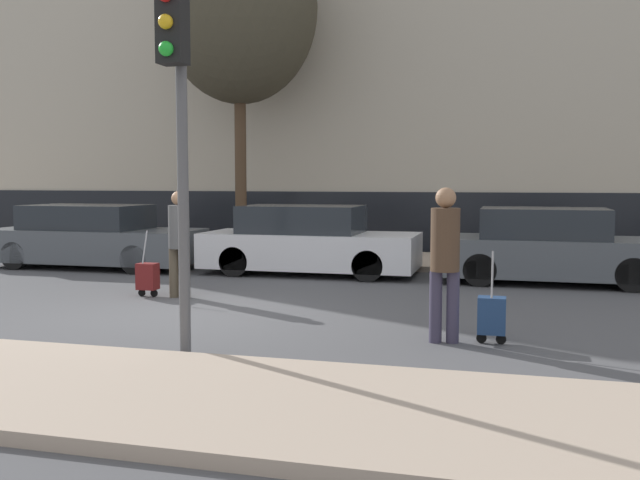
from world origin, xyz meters
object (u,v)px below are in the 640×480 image
object	(u,v)px
parked_car_2	(550,248)
trolley_left	(148,276)
parked_car_1	(308,242)
traffic_light	(177,97)
pedestrian_right	(445,254)
trolley_right	(492,316)
parked_bicycle	(570,245)
bare_tree_near_crossing	(239,8)
parked_car_0	(93,238)
pedestrian_left	(179,237)

from	to	relation	value
parked_car_2	trolley_left	size ratio (longest dim) A/B	3.76
parked_car_1	traffic_light	size ratio (longest dim) A/B	1.11
parked_car_1	trolley_left	size ratio (longest dim) A/B	3.97
pedestrian_right	trolley_right	xyz separation A→B (m)	(0.54, 0.09, -0.71)
pedestrian_right	parked_bicycle	bearing A→B (deg)	-113.16
trolley_left	parked_bicycle	size ratio (longest dim) A/B	0.62
pedestrian_right	bare_tree_near_crossing	size ratio (longest dim) A/B	0.22
parked_car_1	parked_bicycle	size ratio (longest dim) A/B	2.45
parked_car_0	trolley_right	distance (m)	10.13
parked_car_0	parked_car_2	xyz separation A→B (m)	(9.55, 0.10, 0.01)
traffic_light	parked_bicycle	bearing A→B (deg)	64.02
traffic_light	bare_tree_near_crossing	size ratio (longest dim) A/B	0.47
trolley_left	traffic_light	world-z (taller)	traffic_light
traffic_light	pedestrian_right	bearing A→B (deg)	29.89
parked_car_2	pedestrian_right	bearing A→B (deg)	-104.76
trolley_right	parked_car_2	bearing A→B (deg)	80.57
trolley_right	bare_tree_near_crossing	size ratio (longest dim) A/B	0.13
parked_car_0	pedestrian_right	world-z (taller)	pedestrian_right
traffic_light	parked_car_2	bearing A→B (deg)	59.60
parked_car_1	pedestrian_right	world-z (taller)	pedestrian_right
parked_car_2	traffic_light	distance (m)	8.32
pedestrian_left	trolley_right	world-z (taller)	pedestrian_left
pedestrian_right	trolley_right	size ratio (longest dim) A/B	1.67
trolley_left	parked_bicycle	world-z (taller)	trolley_left
parked_car_1	parked_bicycle	world-z (taller)	parked_car_1
parked_car_2	pedestrian_left	bearing A→B (deg)	-150.85
trolley_left	traffic_light	bearing A→B (deg)	-56.58
bare_tree_near_crossing	traffic_light	bearing A→B (deg)	-72.14
parked_car_1	parked_car_2	xyz separation A→B (m)	(4.68, -0.05, -0.00)
pedestrian_right	bare_tree_near_crossing	xyz separation A→B (m)	(-5.73, 8.06, 5.01)
parked_car_1	pedestrian_right	size ratio (longest dim) A/B	2.37
parked_car_2	bare_tree_near_crossing	distance (m)	9.35
traffic_light	parked_bicycle	xyz separation A→B (m)	(4.61, 9.45, -2.28)
parked_car_0	parked_car_2	bearing A→B (deg)	0.58
parked_car_2	pedestrian_left	size ratio (longest dim) A/B	2.37
trolley_left	trolley_right	xyz separation A→B (m)	(5.56, -1.98, 0.00)
parked_car_2	traffic_light	xyz separation A→B (m)	(-4.07, -6.94, 2.12)
parked_car_2	parked_bicycle	xyz separation A→B (m)	(0.53, 2.51, -0.16)
traffic_light	parked_bicycle	distance (m)	10.76
pedestrian_right	traffic_light	world-z (taller)	traffic_light
parked_car_1	bare_tree_near_crossing	world-z (taller)	bare_tree_near_crossing
parked_car_2	trolley_right	size ratio (longest dim) A/B	3.76
bare_tree_near_crossing	pedestrian_right	bearing A→B (deg)	-54.59
trolley_left	traffic_light	size ratio (longest dim) A/B	0.28
parked_car_0	parked_car_2	size ratio (longest dim) A/B	1.12
parked_car_2	traffic_light	world-z (taller)	traffic_light
trolley_left	parked_bicycle	xyz separation A→B (m)	(6.98, 5.86, 0.16)
parked_car_0	trolley_left	size ratio (longest dim) A/B	4.22
parked_car_0	pedestrian_left	xyz separation A→B (m)	(3.66, -3.19, 0.34)
pedestrian_right	parked_bicycle	xyz separation A→B (m)	(1.96, 7.93, -0.56)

